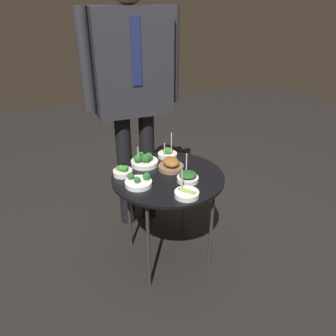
# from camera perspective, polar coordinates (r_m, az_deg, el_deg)

# --- Properties ---
(ground_plane) EXTENTS (8.00, 8.00, 0.00)m
(ground_plane) POSITION_cam_1_polar(r_m,az_deg,el_deg) (2.34, 0.00, -15.06)
(ground_plane) COLOR black
(serving_cart) EXTENTS (0.68, 0.68, 0.63)m
(serving_cart) POSITION_cam_1_polar(r_m,az_deg,el_deg) (1.99, 0.00, -2.37)
(serving_cart) COLOR black
(serving_cart) RESTS_ON ground_plane
(bowl_broccoli_mid_right) EXTENTS (0.17, 0.17, 0.14)m
(bowl_broccoli_mid_right) POSITION_cam_1_polar(r_m,az_deg,el_deg) (2.08, -4.15, 1.26)
(bowl_broccoli_mid_right) COLOR silver
(bowl_broccoli_mid_right) RESTS_ON serving_cart
(bowl_asparagus_front_left) EXTENTS (0.13, 0.13, 0.15)m
(bowl_asparagus_front_left) POSITION_cam_1_polar(r_m,az_deg,el_deg) (1.76, 3.27, -4.48)
(bowl_asparagus_front_left) COLOR white
(bowl_asparagus_front_left) RESTS_ON serving_cart
(bowl_roast_front_right) EXTENTS (0.16, 0.16, 0.17)m
(bowl_roast_front_right) POSITION_cam_1_polar(r_m,az_deg,el_deg) (2.02, 0.51, 0.60)
(bowl_roast_front_right) COLOR brown
(bowl_roast_front_right) RESTS_ON serving_cart
(bowl_spinach_far_rim) EXTENTS (0.13, 0.13, 0.16)m
(bowl_spinach_far_rim) POSITION_cam_1_polar(r_m,az_deg,el_deg) (1.90, 3.47, -1.57)
(bowl_spinach_far_rim) COLOR silver
(bowl_spinach_far_rim) RESTS_ON serving_cart
(bowl_broccoli_front_center) EXTENTS (0.15, 0.15, 0.07)m
(bowl_broccoli_front_center) POSITION_cam_1_polar(r_m,az_deg,el_deg) (1.86, -5.13, -2.41)
(bowl_broccoli_front_center) COLOR white
(bowl_broccoli_front_center) RESTS_ON serving_cart
(bowl_broccoli_back_left) EXTENTS (0.12, 0.12, 0.07)m
(bowl_broccoli_back_left) POSITION_cam_1_polar(r_m,az_deg,el_deg) (1.98, -7.88, -0.57)
(bowl_broccoli_back_left) COLOR silver
(bowl_broccoli_back_left) RESTS_ON serving_cart
(bowl_broccoli_back_right) EXTENTS (0.13, 0.13, 0.18)m
(bowl_broccoli_back_right) POSITION_cam_1_polar(r_m,az_deg,el_deg) (2.19, -0.08, 2.57)
(bowl_broccoli_back_right) COLOR silver
(bowl_broccoli_back_right) RESTS_ON serving_cart
(waiter_figure) EXTENTS (0.66, 0.25, 1.78)m
(waiter_figure) POSITION_cam_1_polar(r_m,az_deg,el_deg) (2.23, -6.30, 15.63)
(waiter_figure) COLOR black
(waiter_figure) RESTS_ON ground_plane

